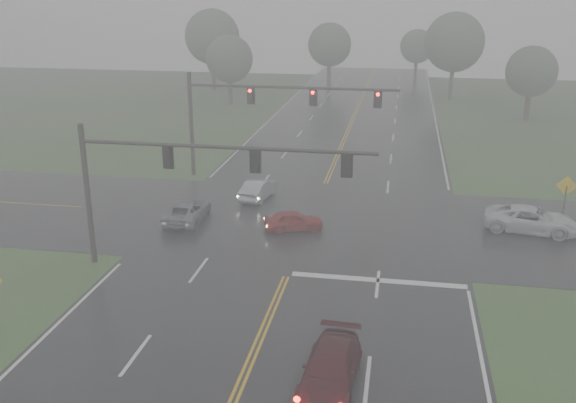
% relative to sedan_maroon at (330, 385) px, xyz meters
% --- Properties ---
extents(main_road, '(18.00, 160.00, 0.02)m').
position_rel_sedan_maroon_xyz_m(main_road, '(-3.19, 14.58, 0.00)').
color(main_road, black).
rests_on(main_road, ground).
extents(cross_street, '(120.00, 14.00, 0.02)m').
position_rel_sedan_maroon_xyz_m(cross_street, '(-3.19, 16.58, 0.00)').
color(cross_street, black).
rests_on(cross_street, ground).
extents(stop_bar, '(8.50, 0.50, 0.01)m').
position_rel_sedan_maroon_xyz_m(stop_bar, '(1.31, 8.98, 0.00)').
color(stop_bar, silver).
rests_on(stop_bar, ground).
extents(sedan_maroon, '(2.18, 4.74, 1.34)m').
position_rel_sedan_maroon_xyz_m(sedan_maroon, '(0.00, 0.00, 0.00)').
color(sedan_maroon, '#3B0A0F').
rests_on(sedan_maroon, ground).
extents(sedan_red, '(3.75, 2.44, 1.19)m').
position_rel_sedan_maroon_xyz_m(sedan_red, '(-3.92, 14.97, 0.00)').
color(sedan_red, maroon).
rests_on(sedan_red, ground).
extents(sedan_silver, '(1.95, 4.15, 1.31)m').
position_rel_sedan_maroon_xyz_m(sedan_silver, '(-7.24, 20.40, 0.00)').
color(sedan_silver, '#A0A3A7').
rests_on(sedan_silver, ground).
extents(car_grey, '(2.20, 4.59, 1.26)m').
position_rel_sedan_maroon_xyz_m(car_grey, '(-10.57, 15.38, 0.00)').
color(car_grey, slate).
rests_on(car_grey, ground).
extents(pickup_white, '(5.59, 3.25, 1.46)m').
position_rel_sedan_maroon_xyz_m(pickup_white, '(9.78, 17.21, 0.00)').
color(pickup_white, silver).
rests_on(pickup_white, ground).
extents(signal_gantry_near, '(14.61, 0.32, 7.31)m').
position_rel_sedan_maroon_xyz_m(signal_gantry_near, '(-8.81, 8.68, 5.18)').
color(signal_gantry_near, black).
rests_on(signal_gantry_near, ground).
extents(signal_gantry_far, '(15.34, 0.39, 7.75)m').
position_rel_sedan_maroon_xyz_m(signal_gantry_far, '(-8.56, 25.19, 5.49)').
color(signal_gantry_far, black).
rests_on(signal_gantry_far, ground).
extents(sign_diamond_east, '(1.21, 0.25, 2.93)m').
position_rel_sedan_maroon_xyz_m(sign_diamond_east, '(11.97, 19.21, 1.97)').
color(sign_diamond_east, black).
rests_on(sign_diamond_east, ground).
extents(tree_nw_a, '(5.61, 5.61, 8.23)m').
position_rel_sedan_maroon_xyz_m(tree_nw_a, '(-18.61, 55.38, 5.41)').
color(tree_nw_a, '#2D251D').
rests_on(tree_nw_a, ground).
extents(tree_ne_a, '(7.31, 7.31, 10.74)m').
position_rel_sedan_maroon_xyz_m(tree_ne_a, '(7.87, 63.67, 7.07)').
color(tree_ne_a, '#2D251D').
rests_on(tree_ne_a, ground).
extents(tree_n_mid, '(6.05, 6.05, 8.89)m').
position_rel_sedan_maroon_xyz_m(tree_n_mid, '(-8.52, 71.68, 5.84)').
color(tree_n_mid, '#2D251D').
rests_on(tree_n_mid, ground).
extents(tree_e_near, '(5.32, 5.32, 7.81)m').
position_rel_sedan_maroon_xyz_m(tree_e_near, '(15.14, 51.71, 5.13)').
color(tree_e_near, '#2D251D').
rests_on(tree_e_near, ground).
extents(tree_nw_b, '(7.39, 7.39, 10.85)m').
position_rel_sedan_maroon_xyz_m(tree_nw_b, '(-23.88, 66.24, 7.14)').
color(tree_nw_b, '#2D251D').
rests_on(tree_nw_b, ground).
extents(tree_n_far, '(5.13, 5.13, 7.53)m').
position_rel_sedan_maroon_xyz_m(tree_n_far, '(3.69, 81.81, 4.95)').
color(tree_n_far, '#2D251D').
rests_on(tree_n_far, ground).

